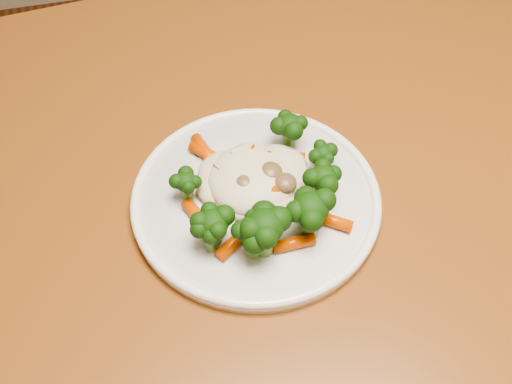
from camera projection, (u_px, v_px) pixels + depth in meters
dining_table at (229, 287)px, 0.68m from camera, size 1.37×0.99×0.75m
plate at (256, 201)px, 0.63m from camera, size 0.24×0.24×0.01m
meal at (262, 195)px, 0.60m from camera, size 0.17×0.18×0.05m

